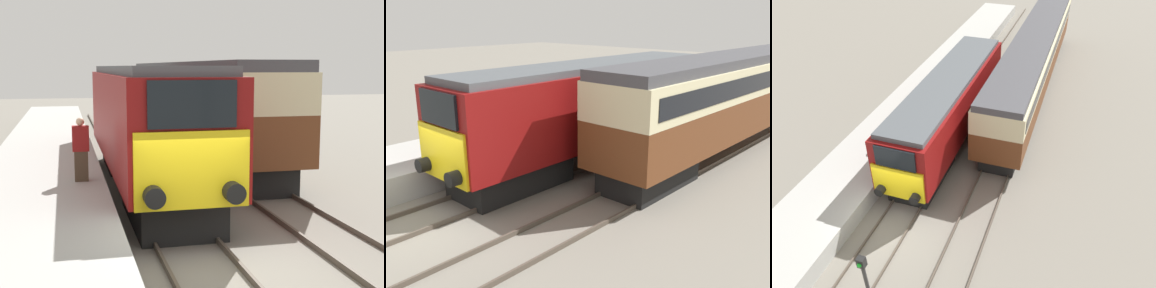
# 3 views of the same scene
# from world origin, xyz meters

# --- Properties ---
(ground_plane) EXTENTS (120.00, 120.00, 0.00)m
(ground_plane) POSITION_xyz_m (0.00, 0.00, 0.00)
(ground_plane) COLOR slate
(platform_left) EXTENTS (3.50, 50.00, 0.93)m
(platform_left) POSITION_xyz_m (-3.30, 8.00, 0.46)
(platform_left) COLOR #A8A8A3
(platform_left) RESTS_ON ground_plane
(rails_near_track) EXTENTS (1.51, 60.00, 0.14)m
(rails_near_track) POSITION_xyz_m (0.00, 5.00, 0.07)
(rails_near_track) COLOR #4C4238
(rails_near_track) RESTS_ON ground_plane
(rails_far_track) EXTENTS (1.50, 60.00, 0.14)m
(rails_far_track) POSITION_xyz_m (3.40, 5.00, 0.07)
(rails_far_track) COLOR #4C4238
(rails_far_track) RESTS_ON ground_plane
(locomotive) EXTENTS (2.70, 13.41, 4.00)m
(locomotive) POSITION_xyz_m (0.00, 7.53, 2.21)
(locomotive) COLOR black
(locomotive) RESTS_ON ground_plane
(passenger_carriage) EXTENTS (2.75, 21.52, 4.17)m
(passenger_carriage) POSITION_xyz_m (3.40, 15.45, 2.54)
(passenger_carriage) COLOR black
(passenger_carriage) RESTS_ON ground_plane
(person_on_platform) EXTENTS (0.44, 0.26, 1.71)m
(person_on_platform) POSITION_xyz_m (-2.18, 4.76, 1.78)
(person_on_platform) COLOR #473828
(person_on_platform) RESTS_ON platform_left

